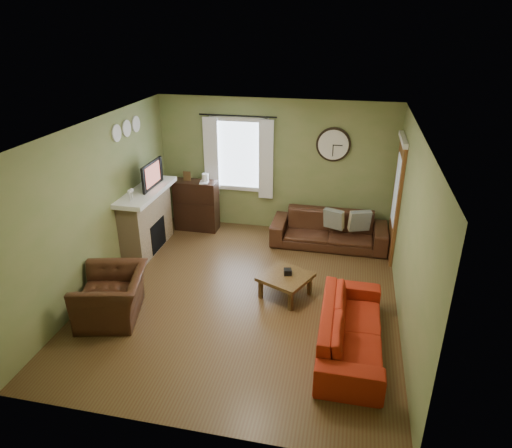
% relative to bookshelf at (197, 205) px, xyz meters
% --- Properties ---
extents(floor, '(4.60, 5.20, 0.00)m').
position_rel_bookshelf_xyz_m(floor, '(1.51, -2.20, -0.51)').
color(floor, '#533A1F').
rests_on(floor, ground).
extents(ceiling, '(4.60, 5.20, 0.00)m').
position_rel_bookshelf_xyz_m(ceiling, '(1.51, -2.20, 2.09)').
color(ceiling, white).
rests_on(ceiling, ground).
extents(wall_left, '(0.00, 5.20, 2.60)m').
position_rel_bookshelf_xyz_m(wall_left, '(-0.79, -2.20, 0.79)').
color(wall_left, olive).
rests_on(wall_left, ground).
extents(wall_right, '(0.00, 5.20, 2.60)m').
position_rel_bookshelf_xyz_m(wall_right, '(3.81, -2.20, 0.79)').
color(wall_right, olive).
rests_on(wall_right, ground).
extents(wall_back, '(4.60, 0.00, 2.60)m').
position_rel_bookshelf_xyz_m(wall_back, '(1.51, 0.40, 0.79)').
color(wall_back, olive).
rests_on(wall_back, ground).
extents(wall_front, '(4.60, 0.00, 2.60)m').
position_rel_bookshelf_xyz_m(wall_front, '(1.51, -4.80, 0.79)').
color(wall_front, olive).
rests_on(wall_front, ground).
extents(fireplace, '(0.40, 1.40, 1.10)m').
position_rel_bookshelf_xyz_m(fireplace, '(-0.59, -1.05, 0.04)').
color(fireplace, tan).
rests_on(fireplace, floor).
extents(firebox, '(0.04, 0.60, 0.55)m').
position_rel_bookshelf_xyz_m(firebox, '(-0.40, -1.05, -0.21)').
color(firebox, black).
rests_on(firebox, fireplace).
extents(mantel, '(0.58, 1.60, 0.08)m').
position_rel_bookshelf_xyz_m(mantel, '(-0.56, -1.05, 0.63)').
color(mantel, white).
rests_on(mantel, fireplace).
extents(tv, '(0.08, 0.60, 0.35)m').
position_rel_bookshelf_xyz_m(tv, '(-0.54, -0.90, 0.85)').
color(tv, black).
rests_on(tv, mantel).
extents(tv_screen, '(0.02, 0.62, 0.36)m').
position_rel_bookshelf_xyz_m(tv_screen, '(-0.46, -0.90, 0.90)').
color(tv_screen, '#994C3F').
rests_on(tv_screen, mantel).
extents(medallion_left, '(0.28, 0.28, 0.03)m').
position_rel_bookshelf_xyz_m(medallion_left, '(-0.77, -1.40, 1.74)').
color(medallion_left, white).
rests_on(medallion_left, wall_left).
extents(medallion_mid, '(0.28, 0.28, 0.03)m').
position_rel_bookshelf_xyz_m(medallion_mid, '(-0.77, -1.05, 1.74)').
color(medallion_mid, white).
rests_on(medallion_mid, wall_left).
extents(medallion_right, '(0.28, 0.28, 0.03)m').
position_rel_bookshelf_xyz_m(medallion_right, '(-0.77, -0.70, 1.74)').
color(medallion_right, white).
rests_on(medallion_right, wall_left).
extents(window_pane, '(1.00, 0.02, 1.30)m').
position_rel_bookshelf_xyz_m(window_pane, '(0.81, 0.38, 0.99)').
color(window_pane, silver).
rests_on(window_pane, wall_back).
extents(curtain_rod, '(0.03, 0.03, 1.50)m').
position_rel_bookshelf_xyz_m(curtain_rod, '(0.81, 0.28, 1.76)').
color(curtain_rod, black).
rests_on(curtain_rod, wall_back).
extents(curtain_left, '(0.28, 0.04, 1.55)m').
position_rel_bookshelf_xyz_m(curtain_left, '(0.26, 0.28, 0.94)').
color(curtain_left, white).
rests_on(curtain_left, wall_back).
extents(curtain_right, '(0.28, 0.04, 1.55)m').
position_rel_bookshelf_xyz_m(curtain_right, '(1.36, 0.28, 0.94)').
color(curtain_right, white).
rests_on(curtain_right, wall_back).
extents(wall_clock, '(0.64, 0.06, 0.64)m').
position_rel_bookshelf_xyz_m(wall_clock, '(2.61, 0.35, 1.29)').
color(wall_clock, white).
rests_on(wall_clock, wall_back).
extents(door, '(0.05, 0.90, 2.10)m').
position_rel_bookshelf_xyz_m(door, '(3.78, -0.35, 0.54)').
color(door, brown).
rests_on(door, floor).
extents(bookshelf, '(0.86, 0.36, 1.02)m').
position_rel_bookshelf_xyz_m(bookshelf, '(0.00, 0.00, 0.00)').
color(bookshelf, black).
rests_on(bookshelf, floor).
extents(book, '(0.21, 0.26, 0.02)m').
position_rel_bookshelf_xyz_m(book, '(0.12, -0.07, 0.45)').
color(book, '#50381B').
rests_on(book, bookshelf).
extents(sofa_brown, '(2.13, 0.83, 0.62)m').
position_rel_bookshelf_xyz_m(sofa_brown, '(2.66, -0.17, -0.20)').
color(sofa_brown, '#391E12').
rests_on(sofa_brown, floor).
extents(pillow_left, '(0.40, 0.24, 0.39)m').
position_rel_bookshelf_xyz_m(pillow_left, '(3.20, -0.18, 0.04)').
color(pillow_left, slate).
rests_on(pillow_left, sofa_brown).
extents(pillow_right, '(0.39, 0.24, 0.37)m').
position_rel_bookshelf_xyz_m(pillow_right, '(2.74, -0.20, 0.04)').
color(pillow_right, slate).
rests_on(pillow_right, sofa_brown).
extents(sofa_red, '(0.79, 2.01, 0.59)m').
position_rel_bookshelf_xyz_m(sofa_red, '(3.14, -3.10, -0.21)').
color(sofa_red, maroon).
rests_on(sofa_red, floor).
extents(armchair, '(1.14, 1.23, 0.67)m').
position_rel_bookshelf_xyz_m(armchair, '(-0.20, -3.11, -0.17)').
color(armchair, '#391E12').
rests_on(armchair, floor).
extents(coffee_table, '(0.90, 0.90, 0.36)m').
position_rel_bookshelf_xyz_m(coffee_table, '(2.13, -2.08, -0.33)').
color(coffee_table, '#50381B').
rests_on(coffee_table, floor).
extents(tissue_box, '(0.14, 0.14, 0.09)m').
position_rel_bookshelf_xyz_m(tissue_box, '(2.16, -2.04, -0.11)').
color(tissue_box, black).
rests_on(tissue_box, coffee_table).
extents(wine_glass_a, '(0.07, 0.07, 0.20)m').
position_rel_bookshelf_xyz_m(wine_glass_a, '(-0.54, -1.64, 0.77)').
color(wine_glass_a, white).
rests_on(wine_glass_a, mantel).
extents(wine_glass_b, '(0.07, 0.07, 0.20)m').
position_rel_bookshelf_xyz_m(wine_glass_b, '(-0.54, -1.56, 0.77)').
color(wine_glass_b, white).
rests_on(wine_glass_b, mantel).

